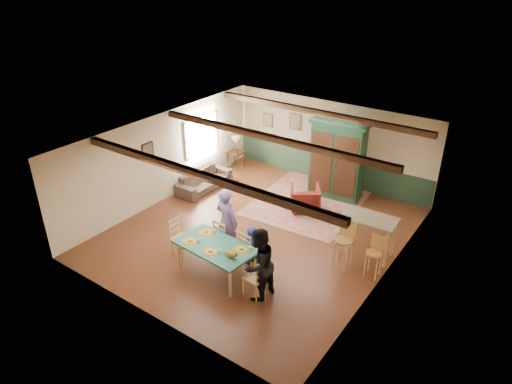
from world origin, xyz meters
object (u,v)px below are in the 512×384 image
Objects in this scene: end_table at (236,160)px; bar_stool_right at (374,258)px; dining_chair_far_right at (250,248)px; dining_chair_end_left at (182,238)px; person_child at (252,246)px; dining_chair_end_right at (255,276)px; cat at (230,253)px; counter_table at (368,236)px; sofa at (204,180)px; person_woman at (259,264)px; table_lamp at (236,144)px; armoire at (337,160)px; person_man at (227,221)px; armchair at (305,199)px; dining_chair_far_left at (225,236)px; dining_table at (216,259)px; bar_stool_left at (343,246)px.

bar_stool_right is (6.39, -3.12, 0.21)m from end_table.
dining_chair_far_right is 2.89m from bar_stool_right.
person_child reaches higher than dining_chair_end_left.
person_child is (-0.71, 0.89, 0.03)m from dining_chair_end_right.
counter_table reaches higher than cat.
counter_table reaches higher than sofa.
sofa is (-4.48, 3.34, -0.56)m from person_woman.
dining_chair_end_right is 0.73m from cat.
dining_chair_far_right is 0.95× the size of person_child.
sofa is 3.62× the size of table_lamp.
person_child is 0.42× the size of armoire.
dining_chair_far_right is at bearing 100.37° from cat.
dining_chair_end_right reaches higher than sofa.
cat is at bearing 99.46° from person_child.
armchair is (0.54, 3.00, -0.51)m from person_man.
armoire is at bearing -96.20° from dining_chair_far_left.
cat is 0.19× the size of sofa.
counter_table is (2.39, -1.08, 0.15)m from armchair.
dining_chair_far_left and dining_chair_end_left have the same top height.
dining_chair_far_right is 0.77× the size of counter_table.
table_lamp is (-4.63, 5.24, 0.03)m from person_woman.
table_lamp is (-0.15, 1.90, 0.59)m from sofa.
dining_table is 2.22× the size of armchair.
dining_chair_far_left is 0.77× the size of counter_table.
table_lamp is 0.46× the size of bar_stool_left.
dining_chair_far_left is 1.00× the size of dining_chair_far_right.
armchair is at bearing 87.10° from dining_table.
armoire is 3.85m from table_lamp.
dining_chair_far_left is 0.40× the size of armoire.
dining_chair_far_left is 1.00× the size of dining_chair_end_left.
bar_stool_right is (2.55, -3.18, -0.72)m from armoire.
dining_chair_end_right is at bearing -127.46° from sofa.
dining_chair_far_right is 1.62× the size of end_table.
armchair is 2.87m from bar_stool_left.
dining_chair_end_right is 0.49× the size of sofa.
bar_stool_left reaches higher than end_table.
dining_chair_far_left reaches higher than end_table.
person_child is 3.09m from armchair.
person_child is 1.01m from cat.
dining_chair_far_left is at bearing 5.71° from person_child.
dining_table is at bearing -100.36° from armoire.
dining_chair_far_left is 2.64× the size of cat.
dining_table is 5.00× the size of cat.
cat is at bearing 136.55° from person_man.
counter_table is (5.93, -2.36, -0.35)m from table_lamp.
bar_stool_left is (2.12, -1.92, 0.23)m from armchair.
dining_chair_end_right is at bearing -90.00° from dining_chair_end_left.
counter_table is at bearing -131.95° from person_child.
armoire is at bearing -85.55° from person_child.
sofa is at bearing 164.92° from bar_stool_left.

